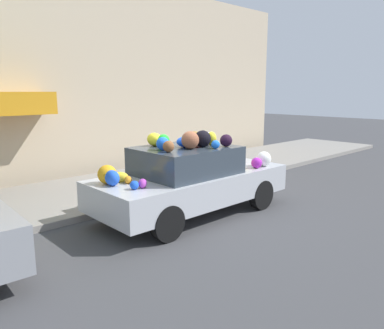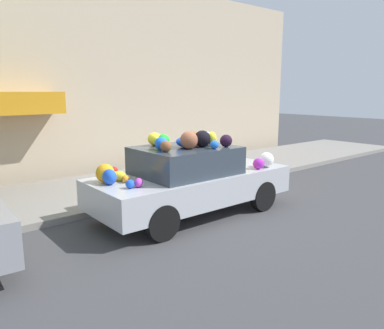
% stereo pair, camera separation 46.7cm
% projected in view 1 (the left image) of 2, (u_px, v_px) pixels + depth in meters
% --- Properties ---
extents(ground_plane, '(60.00, 60.00, 0.00)m').
position_uv_depth(ground_plane, '(193.00, 214.00, 7.65)').
color(ground_plane, '#424244').
extents(sidewalk_curb, '(24.00, 3.20, 0.13)m').
position_uv_depth(sidewalk_curb, '(120.00, 186.00, 9.57)').
color(sidewalk_curb, gray).
rests_on(sidewalk_curb, ground).
extents(building_facade, '(18.00, 1.20, 5.75)m').
position_uv_depth(building_facade, '(69.00, 78.00, 10.52)').
color(building_facade, '#C6B293').
rests_on(building_facade, ground).
extents(fire_hydrant, '(0.20, 0.20, 0.70)m').
position_uv_depth(fire_hydrant, '(111.00, 184.00, 8.18)').
color(fire_hydrant, red).
rests_on(fire_hydrant, sidewalk_curb).
extents(art_car, '(4.13, 1.76, 1.73)m').
position_uv_depth(art_car, '(191.00, 178.00, 7.50)').
color(art_car, '#B7BABF').
rests_on(art_car, ground).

